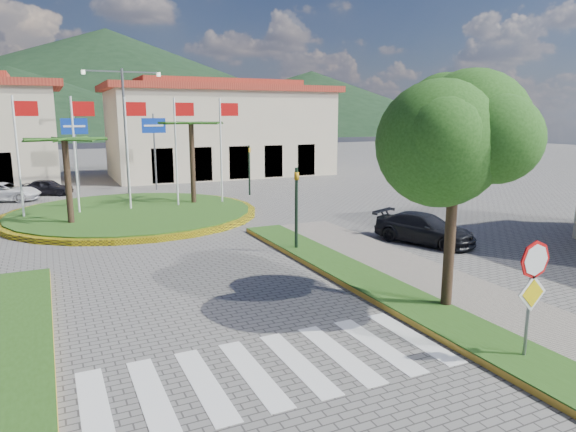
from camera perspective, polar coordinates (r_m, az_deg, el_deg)
name	(u,v)px	position (r m, az deg, el deg)	size (l,w,h in m)	color
sidewalk_right	(559,349)	(13.01, 27.92, -12.94)	(4.00, 28.00, 0.15)	gray
verge_right	(520,359)	(12.12, 24.39, -14.32)	(1.60, 28.00, 0.18)	#284E16
crosswalk	(271,369)	(10.94, -1.88, -16.61)	(8.00, 3.00, 0.01)	silver
roundabout_island	(133,212)	(27.61, -16.89, 0.38)	(12.70, 12.70, 6.00)	yellow
stop_sign	(533,281)	(11.58, 25.53, -6.58)	(0.80, 0.11, 2.65)	slate
deciduous_tree	(458,112)	(13.59, 18.35, 10.91)	(3.60, 3.60, 6.80)	black
traffic_light_right	(296,201)	(19.10, 0.94, 1.63)	(0.15, 0.18, 3.20)	black
traffic_light_far	(249,165)	(33.23, -4.33, 5.66)	(0.18, 0.15, 3.20)	black
direction_sign_west	(75,140)	(35.95, -22.55, 7.81)	(1.60, 0.14, 5.20)	slate
direction_sign_east	(154,139)	(36.54, -14.64, 8.33)	(1.60, 0.14, 5.20)	slate
street_lamp_centre	(125,125)	(35.23, -17.65, 9.65)	(4.80, 0.16, 8.00)	slate
building_right	(221,129)	(45.08, -7.50, 9.54)	(19.08, 9.54, 8.05)	beige
hill_far_mid	(109,81)	(166.26, -19.30, 13.96)	(180.00, 180.00, 30.00)	black
hill_far_east	(311,102)	(158.23, 2.63, 12.55)	(120.00, 120.00, 18.00)	black
hill_near_back	(11,102)	(135.07, -28.45, 11.07)	(110.00, 110.00, 16.00)	black
white_van	(5,192)	(35.27, -28.96, 2.35)	(1.84, 4.00, 1.11)	silver
car_dark_a	(48,187)	(36.70, -25.13, 2.93)	(1.24, 3.07, 1.05)	black
car_dark_b	(213,171)	(42.91, -8.32, 4.97)	(1.20, 3.43, 1.13)	black
car_side_right	(424,228)	(21.44, 14.92, -1.35)	(1.68, 4.12, 1.20)	black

